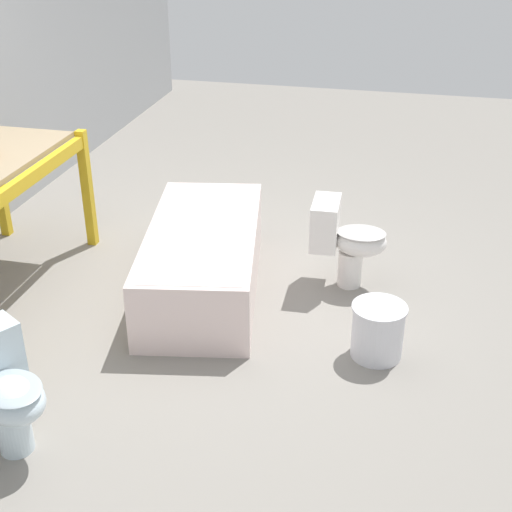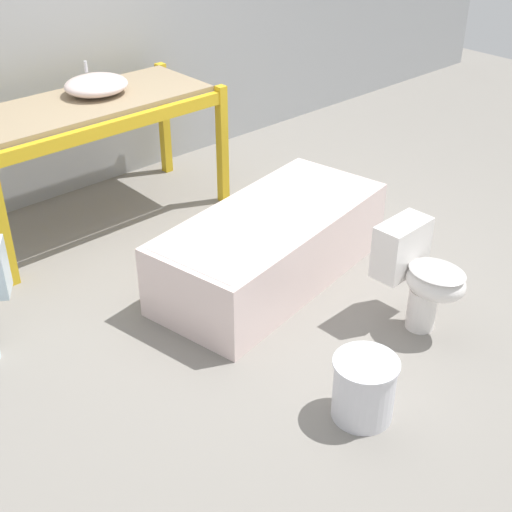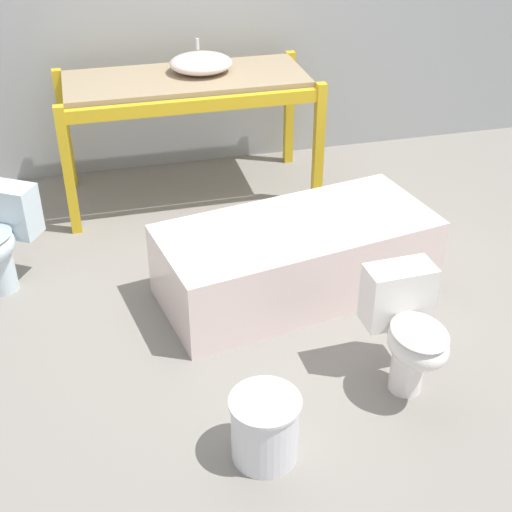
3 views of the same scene
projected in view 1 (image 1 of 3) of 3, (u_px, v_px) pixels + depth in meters
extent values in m
plane|color=gray|center=(182.00, 299.00, 5.00)|extent=(12.00, 12.00, 0.00)
cube|color=gold|center=(87.00, 189.00, 5.56)|extent=(0.07, 0.07, 0.95)
cube|color=gold|center=(20.00, 185.00, 4.59)|extent=(1.81, 0.06, 0.09)
cube|color=silver|center=(203.00, 259.00, 5.02)|extent=(1.79, 1.04, 0.48)
cube|color=beige|center=(203.00, 241.00, 4.95)|extent=(1.70, 0.95, 0.20)
cylinder|color=white|center=(350.00, 268.00, 5.12)|extent=(0.17, 0.17, 0.27)
ellipsoid|color=white|center=(361.00, 242.00, 5.01)|extent=(0.31, 0.38, 0.20)
ellipsoid|color=beige|center=(362.00, 233.00, 4.98)|extent=(0.29, 0.36, 0.03)
cube|color=white|center=(325.00, 223.00, 4.99)|extent=(0.36, 0.20, 0.33)
cylinder|color=silver|center=(14.00, 428.00, 3.61)|extent=(0.17, 0.17, 0.27)
ellipsoid|color=silver|center=(14.00, 400.00, 3.47)|extent=(0.44, 0.46, 0.20)
ellipsoid|color=#9FAFB7|center=(11.00, 388.00, 3.44)|extent=(0.42, 0.44, 0.03)
cylinder|color=silver|center=(378.00, 331.00, 4.33)|extent=(0.31, 0.31, 0.35)
cylinder|color=silver|center=(380.00, 308.00, 4.25)|extent=(0.34, 0.34, 0.02)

